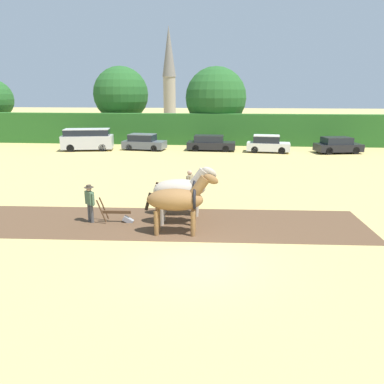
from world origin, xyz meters
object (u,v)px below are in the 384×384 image
at_px(church_spire, 169,70).
at_px(parked_van, 88,139).
at_px(tree_center_left, 216,98).
at_px(draft_horse_trail_left, 182,188).
at_px(parked_car_center_right, 338,145).
at_px(draft_horse_lead_left, 178,200).
at_px(parked_car_left, 144,142).
at_px(farmer_at_plow, 90,201).
at_px(parked_car_center_left, 211,143).
at_px(farmer_beside_team, 190,185).
at_px(plow, 119,215).
at_px(draft_horse_lead_right, 180,191).
at_px(parked_car_center, 268,144).
at_px(tree_left, 121,94).

relative_size(church_spire, parked_van, 3.81).
distance_m(tree_center_left, draft_horse_trail_left, 26.14).
distance_m(tree_center_left, parked_car_center_right, 13.93).
height_order(draft_horse_lead_left, draft_horse_trail_left, draft_horse_lead_left).
xyz_separation_m(parked_car_left, parked_car_center_right, (17.75, -0.27, -0.02)).
bearing_deg(parked_van, tree_center_left, 22.16).
relative_size(tree_center_left, farmer_at_plow, 4.96).
distance_m(farmer_at_plow, parked_car_center_left, 20.93).
height_order(farmer_beside_team, parked_car_center_left, farmer_beside_team).
bearing_deg(parked_car_center_right, plow, -137.21).
xyz_separation_m(draft_horse_trail_left, farmer_at_plow, (-3.73, -1.36, -0.29)).
xyz_separation_m(draft_horse_lead_right, parked_car_center, (5.50, 19.73, -0.67)).
bearing_deg(farmer_beside_team, tree_left, 124.89).
xyz_separation_m(tree_center_left, draft_horse_lead_right, (-0.47, -27.05, -3.29)).
xyz_separation_m(tree_left, parked_car_center_right, (21.96, -8.02, -4.37)).
distance_m(tree_left, parked_car_center_right, 23.78).
distance_m(tree_center_left, draft_horse_lead_right, 27.26).
bearing_deg(tree_left, draft_horse_trail_left, -69.14).
bearing_deg(plow, draft_horse_lead_left, -23.98).
relative_size(draft_horse_trail_left, plow, 1.92).
xyz_separation_m(farmer_beside_team, parked_car_left, (-6.15, 17.48, -0.30)).
bearing_deg(parked_van, parked_car_center_left, -6.40).
bearing_deg(parked_car_left, draft_horse_lead_right, -65.51).
bearing_deg(farmer_at_plow, draft_horse_trail_left, -28.71).
bearing_deg(parked_car_center, tree_center_left, 130.50).
height_order(farmer_at_plow, farmer_beside_team, farmer_beside_team).
distance_m(church_spire, parked_van, 49.42).
bearing_deg(parked_car_center, church_spire, 114.83).
bearing_deg(tree_center_left, parked_car_center, -55.53).
bearing_deg(draft_horse_trail_left, church_spire, 96.62).
height_order(tree_center_left, parked_car_center_right, tree_center_left).
bearing_deg(draft_horse_lead_right, farmer_at_plow, -179.49).
height_order(draft_horse_lead_right, parked_car_center_right, draft_horse_lead_right).
xyz_separation_m(draft_horse_lead_left, parked_car_center_right, (11.66, 21.03, -0.67)).
height_order(draft_horse_lead_right, draft_horse_trail_left, draft_horse_lead_right).
distance_m(parked_car_center_left, parked_car_center, 5.25).
bearing_deg(farmer_beside_team, tree_center_left, 101.73).
relative_size(parked_car_left, parked_car_center_left, 0.92).
bearing_deg(tree_center_left, tree_left, 175.50).
distance_m(tree_left, plow, 29.43).
relative_size(farmer_beside_team, parked_car_center, 0.43).
distance_m(tree_left, farmer_at_plow, 29.13).
xyz_separation_m(draft_horse_lead_left, plow, (-2.65, 1.04, -1.05)).
xyz_separation_m(plow, parked_car_center, (8.09, 19.85, 0.42)).
distance_m(parked_van, parked_car_center, 16.72).
xyz_separation_m(tree_left, parked_car_center_left, (10.52, -7.58, -4.38)).
height_order(parked_car_left, parked_car_center_left, parked_car_left).
relative_size(draft_horse_lead_left, parked_car_center_left, 0.64).
distance_m(church_spire, draft_horse_lead_right, 69.36).
distance_m(parked_van, parked_car_left, 5.25).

